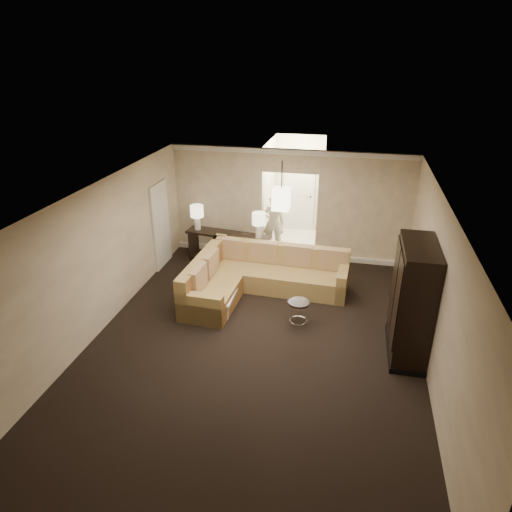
% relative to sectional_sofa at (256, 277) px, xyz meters
% --- Properties ---
extents(ground, '(8.00, 8.00, 0.00)m').
position_rel_sectional_sofa_xyz_m(ground, '(0.40, -1.87, -0.38)').
color(ground, black).
rests_on(ground, ground).
extents(wall_back, '(6.00, 0.04, 2.80)m').
position_rel_sectional_sofa_xyz_m(wall_back, '(0.40, 2.13, 1.02)').
color(wall_back, beige).
rests_on(wall_back, ground).
extents(wall_front, '(6.00, 0.04, 2.80)m').
position_rel_sectional_sofa_xyz_m(wall_front, '(0.40, -5.87, 1.02)').
color(wall_front, beige).
rests_on(wall_front, ground).
extents(wall_left, '(0.04, 8.00, 2.80)m').
position_rel_sectional_sofa_xyz_m(wall_left, '(-2.60, -1.87, 1.02)').
color(wall_left, beige).
rests_on(wall_left, ground).
extents(wall_right, '(0.04, 8.00, 2.80)m').
position_rel_sectional_sofa_xyz_m(wall_right, '(3.40, -1.87, 1.02)').
color(wall_right, beige).
rests_on(wall_right, ground).
extents(ceiling, '(6.00, 8.00, 0.02)m').
position_rel_sectional_sofa_xyz_m(ceiling, '(0.40, -1.87, 2.42)').
color(ceiling, silver).
rests_on(ceiling, wall_back).
extents(crown_molding, '(6.00, 0.10, 0.12)m').
position_rel_sectional_sofa_xyz_m(crown_molding, '(0.40, 2.08, 2.35)').
color(crown_molding, white).
rests_on(crown_molding, wall_back).
extents(baseboard, '(6.00, 0.10, 0.12)m').
position_rel_sectional_sofa_xyz_m(baseboard, '(0.40, 2.08, -0.32)').
color(baseboard, white).
rests_on(baseboard, ground).
extents(side_door, '(0.05, 0.90, 2.10)m').
position_rel_sectional_sofa_xyz_m(side_door, '(-2.57, 0.93, 0.67)').
color(side_door, white).
rests_on(side_door, ground).
extents(foyer, '(1.44, 2.02, 2.80)m').
position_rel_sectional_sofa_xyz_m(foyer, '(0.40, 3.47, 0.92)').
color(foyer, white).
rests_on(foyer, ground).
extents(sectional_sofa, '(3.29, 2.59, 0.96)m').
position_rel_sectional_sofa_xyz_m(sectional_sofa, '(0.00, 0.00, 0.00)').
color(sectional_sofa, brown).
rests_on(sectional_sofa, ground).
extents(coffee_table, '(0.92, 0.92, 0.37)m').
position_rel_sectional_sofa_xyz_m(coffee_table, '(-0.72, -0.87, -0.20)').
color(coffee_table, white).
rests_on(coffee_table, ground).
extents(console_table, '(2.16, 0.75, 0.82)m').
position_rel_sectional_sofa_xyz_m(console_table, '(-1.00, 1.33, 0.11)').
color(console_table, black).
rests_on(console_table, ground).
extents(armoire, '(0.62, 1.45, 2.08)m').
position_rel_sectional_sofa_xyz_m(armoire, '(3.09, -1.54, 0.62)').
color(armoire, black).
rests_on(armoire, ground).
extents(drink_table, '(0.42, 0.42, 0.52)m').
position_rel_sectional_sofa_xyz_m(drink_table, '(1.10, -1.11, -0.01)').
color(drink_table, black).
rests_on(drink_table, ground).
extents(table_lamp_left, '(0.33, 0.33, 0.63)m').
position_rel_sectional_sofa_xyz_m(table_lamp_left, '(-1.81, 1.44, 0.85)').
color(table_lamp_left, white).
rests_on(table_lamp_left, console_table).
extents(table_lamp_right, '(0.33, 0.33, 0.63)m').
position_rel_sectional_sofa_xyz_m(table_lamp_right, '(-0.19, 1.22, 0.85)').
color(table_lamp_right, white).
rests_on(table_lamp_right, console_table).
extents(pendant_light, '(0.38, 0.38, 1.09)m').
position_rel_sectional_sofa_xyz_m(pendant_light, '(0.40, 0.83, 1.57)').
color(pendant_light, black).
rests_on(pendant_light, ceiling).
extents(person, '(0.65, 0.46, 1.69)m').
position_rel_sectional_sofa_xyz_m(person, '(-0.05, 2.43, 0.47)').
color(person, beige).
rests_on(person, ground).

